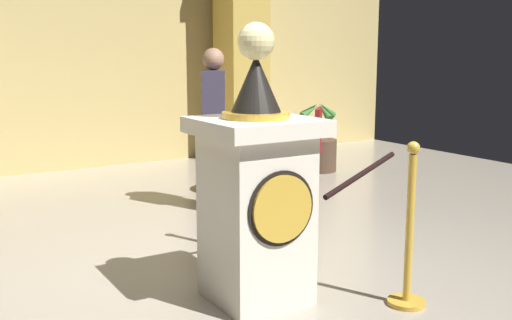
{
  "coord_description": "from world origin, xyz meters",
  "views": [
    {
      "loc": [
        -1.78,
        -3.35,
        1.59
      ],
      "look_at": [
        0.16,
        -0.18,
        0.92
      ],
      "focal_mm": 42.43,
      "sensor_mm": 36.0,
      "label": 1
    }
  ],
  "objects_px": {
    "potted_palm_right": "(318,150)",
    "bystander_guest": "(214,125)",
    "pedestal_clock": "(256,192)",
    "stanchion_near": "(409,249)",
    "cafe_table": "(255,152)",
    "cafe_chair_red": "(310,142)",
    "stanchion_far": "(241,205)"
  },
  "relations": [
    {
      "from": "stanchion_near",
      "to": "bystander_guest",
      "type": "xyz_separation_m",
      "value": [
        0.07,
        2.75,
        0.49
      ]
    },
    {
      "from": "potted_palm_right",
      "to": "cafe_table",
      "type": "relative_size",
      "value": 1.26
    },
    {
      "from": "cafe_table",
      "to": "cafe_chair_red",
      "type": "xyz_separation_m",
      "value": [
        0.61,
        -0.2,
        0.09
      ]
    },
    {
      "from": "stanchion_near",
      "to": "stanchion_far",
      "type": "bearing_deg",
      "value": 104.09
    },
    {
      "from": "cafe_chair_red",
      "to": "cafe_table",
      "type": "bearing_deg",
      "value": 161.67
    },
    {
      "from": "pedestal_clock",
      "to": "cafe_chair_red",
      "type": "height_order",
      "value": "pedestal_clock"
    },
    {
      "from": "bystander_guest",
      "to": "stanchion_near",
      "type": "bearing_deg",
      "value": -91.52
    },
    {
      "from": "potted_palm_right",
      "to": "bystander_guest",
      "type": "height_order",
      "value": "bystander_guest"
    },
    {
      "from": "stanchion_near",
      "to": "potted_palm_right",
      "type": "height_order",
      "value": "stanchion_near"
    },
    {
      "from": "bystander_guest",
      "to": "cafe_chair_red",
      "type": "height_order",
      "value": "bystander_guest"
    },
    {
      "from": "pedestal_clock",
      "to": "potted_palm_right",
      "type": "height_order",
      "value": "pedestal_clock"
    },
    {
      "from": "stanchion_near",
      "to": "cafe_table",
      "type": "distance_m",
      "value": 3.14
    },
    {
      "from": "cafe_table",
      "to": "bystander_guest",
      "type": "bearing_deg",
      "value": -155.23
    },
    {
      "from": "cafe_table",
      "to": "cafe_chair_red",
      "type": "height_order",
      "value": "cafe_chair_red"
    },
    {
      "from": "cafe_table",
      "to": "cafe_chair_red",
      "type": "relative_size",
      "value": 0.79
    },
    {
      "from": "stanchion_near",
      "to": "bystander_guest",
      "type": "relative_size",
      "value": 0.65
    },
    {
      "from": "bystander_guest",
      "to": "cafe_table",
      "type": "height_order",
      "value": "bystander_guest"
    },
    {
      "from": "stanchion_near",
      "to": "potted_palm_right",
      "type": "distance_m",
      "value": 4.37
    },
    {
      "from": "cafe_chair_red",
      "to": "potted_palm_right",
      "type": "bearing_deg",
      "value": 48.39
    },
    {
      "from": "bystander_guest",
      "to": "cafe_chair_red",
      "type": "xyz_separation_m",
      "value": [
        1.27,
        0.11,
        -0.28
      ]
    },
    {
      "from": "stanchion_near",
      "to": "cafe_table",
      "type": "relative_size",
      "value": 1.39
    },
    {
      "from": "pedestal_clock",
      "to": "bystander_guest",
      "type": "distance_m",
      "value": 2.33
    },
    {
      "from": "stanchion_near",
      "to": "cafe_table",
      "type": "height_order",
      "value": "stanchion_near"
    },
    {
      "from": "potted_palm_right",
      "to": "stanchion_near",
      "type": "bearing_deg",
      "value": -119.86
    },
    {
      "from": "bystander_guest",
      "to": "cafe_table",
      "type": "distance_m",
      "value": 0.82
    },
    {
      "from": "stanchion_far",
      "to": "potted_palm_right",
      "type": "bearing_deg",
      "value": 42.59
    },
    {
      "from": "pedestal_clock",
      "to": "cafe_table",
      "type": "bearing_deg",
      "value": 58.76
    },
    {
      "from": "stanchion_far",
      "to": "cafe_table",
      "type": "distance_m",
      "value": 1.95
    },
    {
      "from": "cafe_chair_red",
      "to": "stanchion_far",
      "type": "bearing_deg",
      "value": -140.7
    },
    {
      "from": "pedestal_clock",
      "to": "stanchion_near",
      "type": "relative_size",
      "value": 1.68
    },
    {
      "from": "pedestal_clock",
      "to": "cafe_table",
      "type": "distance_m",
      "value": 2.91
    },
    {
      "from": "cafe_chair_red",
      "to": "stanchion_near",
      "type": "bearing_deg",
      "value": -115.22
    }
  ]
}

